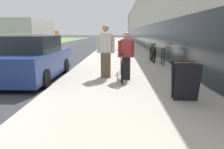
{
  "coord_description": "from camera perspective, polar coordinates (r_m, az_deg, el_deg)",
  "views": [
    {
      "loc": [
        5.31,
        -5.61,
        1.71
      ],
      "look_at": [
        4.72,
        12.38,
        -1.81
      ],
      "focal_mm": 35.0,
      "sensor_mm": 36.0,
      "label": 1
    }
  ],
  "objects": [
    {
      "name": "storefront_facade",
      "position": [
        35.47,
        14.63,
        13.3
      ],
      "size": [
        10.01,
        70.0,
        6.61
      ],
      "color": "#BCB7AD",
      "rests_on": "ground"
    },
    {
      "name": "tandem_bicycle",
      "position": [
        7.7,
        2.53,
        2.13
      ],
      "size": [
        0.52,
        2.72,
        0.9
      ],
      "color": "black",
      "rests_on": "sidewalk_slab"
    },
    {
      "name": "person_bystander",
      "position": [
        7.64,
        -1.66,
        6.07
      ],
      "size": [
        0.62,
        0.24,
        1.82
      ],
      "color": "brown",
      "rests_on": "sidewalk_slab"
    },
    {
      "name": "sandwich_board_sign",
      "position": [
        5.39,
        18.61,
        -1.61
      ],
      "size": [
        0.56,
        0.56,
        0.9
      ],
      "color": "black",
      "rests_on": "sidewalk_slab"
    },
    {
      "name": "bike_rack_hoop",
      "position": [
        10.62,
        13.16,
        5.03
      ],
      "size": [
        0.05,
        0.6,
        0.84
      ],
      "color": "black",
      "rests_on": "sidewalk_slab"
    },
    {
      "name": "moving_truck",
      "position": [
        19.51,
        -19.7,
        9.41
      ],
      "size": [
        2.36,
        6.96,
        2.68
      ],
      "color": "orange",
      "rests_on": "ground"
    },
    {
      "name": "cruiser_bike_nearest",
      "position": [
        11.74,
        10.5,
        5.14
      ],
      "size": [
        0.52,
        1.72,
        0.97
      ],
      "color": "black",
      "rests_on": "sidewalk_slab"
    },
    {
      "name": "lawn_strip",
      "position": [
        33.18,
        -20.75,
        7.44
      ],
      "size": [
        7.39,
        70.0,
        0.03
      ],
      "color": "#5B9347",
      "rests_on": "ground"
    },
    {
      "name": "parked_sedan_curbside",
      "position": [
        8.47,
        -19.96,
        3.68
      ],
      "size": [
        1.93,
        4.29,
        1.64
      ],
      "color": "navy",
      "rests_on": "ground"
    },
    {
      "name": "person_rider",
      "position": [
        7.3,
        3.66,
        4.89
      ],
      "size": [
        0.54,
        0.21,
        1.58
      ],
      "color": "black",
      "rests_on": "sidewalk_slab"
    },
    {
      "name": "cruiser_bike_middle",
      "position": [
        13.8,
        10.79,
        5.89
      ],
      "size": [
        0.52,
        1.72,
        0.9
      ],
      "color": "black",
      "rests_on": "sidewalk_slab"
    },
    {
      "name": "sidewalk_slab",
      "position": [
        26.66,
        2.45,
        7.53
      ],
      "size": [
        4.58,
        70.0,
        0.13
      ],
      "color": "#BCB5A5",
      "rests_on": "ground"
    }
  ]
}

